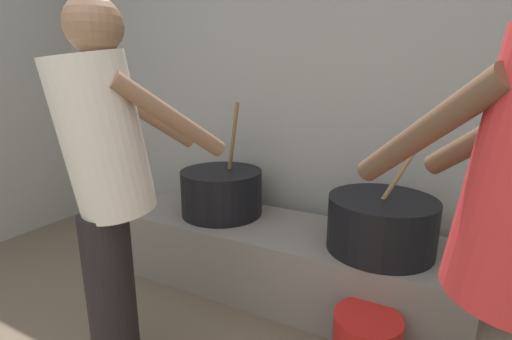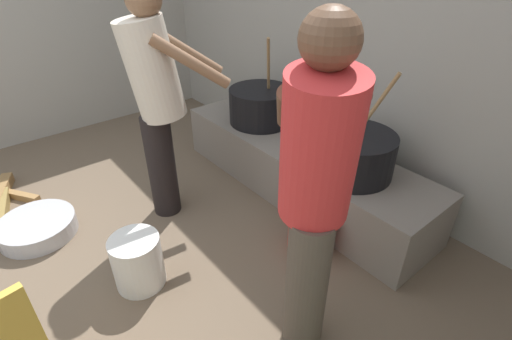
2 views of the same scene
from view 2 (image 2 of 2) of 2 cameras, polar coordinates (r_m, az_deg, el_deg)
ground_plane at (r=2.61m, az=-33.19°, el=-18.16°), size 10.47×10.47×0.00m
block_enclosure_rear at (r=3.13m, az=13.13°, el=19.85°), size 4.90×0.20×2.35m
hearth_ledge at (r=3.04m, az=6.42°, el=0.42°), size 2.26×0.60×0.43m
cooking_pot_main at (r=2.56m, az=14.43°, el=2.40°), size 0.55×0.55×0.74m
cooking_pot_secondary at (r=3.22m, az=0.69°, el=9.73°), size 0.53×0.53×0.75m
cook_in_cream_shirt at (r=2.56m, az=-14.86°, el=10.81°), size 0.57×0.73×1.59m
cook_in_red_shirt at (r=1.54m, az=9.00°, el=-2.59°), size 0.70×0.69×1.61m
bucket_white_plastic at (r=2.37m, az=-17.46°, el=-13.06°), size 0.29×0.29×0.33m
bucket_red_plastic at (r=2.53m, az=8.33°, el=-9.10°), size 0.30×0.30×0.28m
metal_mixing_bowl at (r=3.06m, az=-30.17°, el=-7.50°), size 0.51×0.51×0.12m
firewood_pile at (r=3.57m, az=-34.05°, el=-3.63°), size 0.72×0.39×0.08m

